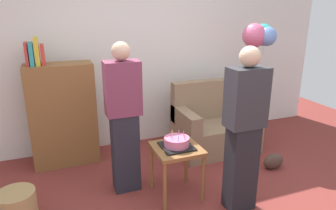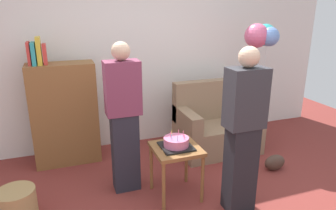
{
  "view_description": "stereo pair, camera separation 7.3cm",
  "coord_description": "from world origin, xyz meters",
  "px_view_note": "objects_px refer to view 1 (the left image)",
  "views": [
    {
      "loc": [
        -1.21,
        -2.21,
        1.95
      ],
      "look_at": [
        -0.08,
        0.72,
        0.95
      ],
      "focal_mm": 33.04,
      "sensor_mm": 36.0,
      "label": 1
    },
    {
      "loc": [
        -1.14,
        -2.24,
        1.95
      ],
      "look_at": [
        -0.08,
        0.72,
        0.95
      ],
      "focal_mm": 33.04,
      "sensor_mm": 36.0,
      "label": 2
    }
  ],
  "objects_px": {
    "couch": "(214,126)",
    "bookshelf": "(62,113)",
    "birthday_cake": "(177,143)",
    "person_holding_cake": "(244,131)",
    "person_blowing_candles": "(124,118)",
    "wicker_basket": "(17,206)",
    "handbag": "(273,161)",
    "side_table": "(177,154)",
    "balloon_bunch": "(260,36)"
  },
  "relations": [
    {
      "from": "person_blowing_candles",
      "to": "wicker_basket",
      "type": "distance_m",
      "value": 1.31
    },
    {
      "from": "wicker_basket",
      "to": "balloon_bunch",
      "type": "bearing_deg",
      "value": 11.3
    },
    {
      "from": "bookshelf",
      "to": "wicker_basket",
      "type": "relative_size",
      "value": 4.5
    },
    {
      "from": "person_blowing_candles",
      "to": "handbag",
      "type": "bearing_deg",
      "value": 9.85
    },
    {
      "from": "bookshelf",
      "to": "side_table",
      "type": "relative_size",
      "value": 2.85
    },
    {
      "from": "person_holding_cake",
      "to": "wicker_basket",
      "type": "bearing_deg",
      "value": -18.31
    },
    {
      "from": "bookshelf",
      "to": "birthday_cake",
      "type": "xyz_separation_m",
      "value": [
        1.05,
        -1.22,
        -0.05
      ]
    },
    {
      "from": "person_holding_cake",
      "to": "handbag",
      "type": "distance_m",
      "value": 1.23
    },
    {
      "from": "side_table",
      "to": "person_blowing_candles",
      "type": "bearing_deg",
      "value": 145.15
    },
    {
      "from": "birthday_cake",
      "to": "person_holding_cake",
      "type": "distance_m",
      "value": 0.69
    },
    {
      "from": "side_table",
      "to": "birthday_cake",
      "type": "distance_m",
      "value": 0.14
    },
    {
      "from": "couch",
      "to": "side_table",
      "type": "bearing_deg",
      "value": -136.82
    },
    {
      "from": "wicker_basket",
      "to": "person_blowing_candles",
      "type": "bearing_deg",
      "value": 8.55
    },
    {
      "from": "person_blowing_candles",
      "to": "wicker_basket",
      "type": "height_order",
      "value": "person_blowing_candles"
    },
    {
      "from": "side_table",
      "to": "bookshelf",
      "type": "bearing_deg",
      "value": 130.83
    },
    {
      "from": "couch",
      "to": "bookshelf",
      "type": "height_order",
      "value": "bookshelf"
    },
    {
      "from": "wicker_basket",
      "to": "birthday_cake",
      "type": "bearing_deg",
      "value": -5.82
    },
    {
      "from": "side_table",
      "to": "person_blowing_candles",
      "type": "xyz_separation_m",
      "value": [
        -0.47,
        0.33,
        0.35
      ]
    },
    {
      "from": "birthday_cake",
      "to": "handbag",
      "type": "relative_size",
      "value": 1.14
    },
    {
      "from": "side_table",
      "to": "wicker_basket",
      "type": "xyz_separation_m",
      "value": [
        -1.57,
        0.16,
        -0.33
      ]
    },
    {
      "from": "person_blowing_candles",
      "to": "handbag",
      "type": "distance_m",
      "value": 1.98
    },
    {
      "from": "couch",
      "to": "person_blowing_candles",
      "type": "xyz_separation_m",
      "value": [
        -1.41,
        -0.56,
        0.49
      ]
    },
    {
      "from": "handbag",
      "to": "person_blowing_candles",
      "type": "bearing_deg",
      "value": 172.63
    },
    {
      "from": "birthday_cake",
      "to": "person_holding_cake",
      "type": "relative_size",
      "value": 0.2
    },
    {
      "from": "birthday_cake",
      "to": "wicker_basket",
      "type": "bearing_deg",
      "value": 174.18
    },
    {
      "from": "side_table",
      "to": "wicker_basket",
      "type": "relative_size",
      "value": 1.58
    },
    {
      "from": "person_holding_cake",
      "to": "handbag",
      "type": "height_order",
      "value": "person_holding_cake"
    },
    {
      "from": "birthday_cake",
      "to": "bookshelf",
      "type": "bearing_deg",
      "value": 130.83
    },
    {
      "from": "bookshelf",
      "to": "balloon_bunch",
      "type": "relative_size",
      "value": 0.93
    },
    {
      "from": "bookshelf",
      "to": "balloon_bunch",
      "type": "bearing_deg",
      "value": -9.8
    },
    {
      "from": "side_table",
      "to": "birthday_cake",
      "type": "height_order",
      "value": "birthday_cake"
    },
    {
      "from": "person_blowing_candles",
      "to": "person_holding_cake",
      "type": "xyz_separation_m",
      "value": [
        0.98,
        -0.74,
        0.0
      ]
    },
    {
      "from": "side_table",
      "to": "balloon_bunch",
      "type": "relative_size",
      "value": 0.33
    },
    {
      "from": "side_table",
      "to": "birthday_cake",
      "type": "xyz_separation_m",
      "value": [
        0.0,
        -0.0,
        0.14
      ]
    },
    {
      "from": "person_holding_cake",
      "to": "wicker_basket",
      "type": "xyz_separation_m",
      "value": [
        -2.08,
        0.58,
        -0.68
      ]
    },
    {
      "from": "bookshelf",
      "to": "birthday_cake",
      "type": "bearing_deg",
      "value": -49.17
    },
    {
      "from": "wicker_basket",
      "to": "handbag",
      "type": "height_order",
      "value": "wicker_basket"
    },
    {
      "from": "bookshelf",
      "to": "person_holding_cake",
      "type": "xyz_separation_m",
      "value": [
        1.56,
        -1.63,
        0.16
      ]
    },
    {
      "from": "balloon_bunch",
      "to": "person_holding_cake",
      "type": "bearing_deg",
      "value": -129.9
    },
    {
      "from": "couch",
      "to": "handbag",
      "type": "distance_m",
      "value": 0.93
    },
    {
      "from": "couch",
      "to": "balloon_bunch",
      "type": "height_order",
      "value": "balloon_bunch"
    },
    {
      "from": "couch",
      "to": "handbag",
      "type": "xyz_separation_m",
      "value": [
        0.41,
        -0.8,
        -0.24
      ]
    },
    {
      "from": "side_table",
      "to": "wicker_basket",
      "type": "height_order",
      "value": "side_table"
    },
    {
      "from": "birthday_cake",
      "to": "wicker_basket",
      "type": "height_order",
      "value": "birthday_cake"
    },
    {
      "from": "bookshelf",
      "to": "balloon_bunch",
      "type": "distance_m",
      "value": 2.75
    },
    {
      "from": "wicker_basket",
      "to": "balloon_bunch",
      "type": "relative_size",
      "value": 0.21
    },
    {
      "from": "birthday_cake",
      "to": "person_blowing_candles",
      "type": "bearing_deg",
      "value": 145.16
    },
    {
      "from": "side_table",
      "to": "handbag",
      "type": "distance_m",
      "value": 1.41
    },
    {
      "from": "side_table",
      "to": "person_holding_cake",
      "type": "relative_size",
      "value": 0.35
    },
    {
      "from": "couch",
      "to": "bookshelf",
      "type": "xyz_separation_m",
      "value": [
        -2.0,
        0.33,
        0.33
      ]
    }
  ]
}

